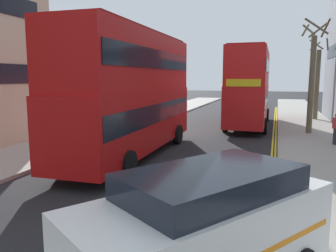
{
  "coord_description": "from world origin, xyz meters",
  "views": [
    {
      "loc": [
        4.35,
        -0.91,
        3.62
      ],
      "look_at": [
        0.5,
        11.0,
        1.8
      ],
      "focal_mm": 36.0,
      "sensor_mm": 36.0,
      "label": 1
    }
  ],
  "objects_px": {
    "taxi_minivan": "(201,233)",
    "double_decker_bus_oncoming": "(250,85)",
    "double_decker_bus_away": "(132,90)",
    "pedestrian_far": "(336,128)"
  },
  "relations": [
    {
      "from": "taxi_minivan",
      "to": "pedestrian_far",
      "type": "height_order",
      "value": "taxi_minivan"
    },
    {
      "from": "taxi_minivan",
      "to": "pedestrian_far",
      "type": "distance_m",
      "value": 14.51
    },
    {
      "from": "double_decker_bus_away",
      "to": "double_decker_bus_oncoming",
      "type": "xyz_separation_m",
      "value": [
        4.31,
        11.55,
        0.0
      ]
    },
    {
      "from": "taxi_minivan",
      "to": "double_decker_bus_oncoming",
      "type": "bearing_deg",
      "value": 92.39
    },
    {
      "from": "double_decker_bus_away",
      "to": "taxi_minivan",
      "type": "relative_size",
      "value": 2.16
    },
    {
      "from": "pedestrian_far",
      "to": "double_decker_bus_oncoming",
      "type": "bearing_deg",
      "value": 127.16
    },
    {
      "from": "double_decker_bus_away",
      "to": "taxi_minivan",
      "type": "xyz_separation_m",
      "value": [
        5.16,
        -8.88,
        -1.96
      ]
    },
    {
      "from": "double_decker_bus_oncoming",
      "to": "taxi_minivan",
      "type": "relative_size",
      "value": 2.15
    },
    {
      "from": "taxi_minivan",
      "to": "double_decker_bus_away",
      "type": "bearing_deg",
      "value": 120.17
    },
    {
      "from": "taxi_minivan",
      "to": "pedestrian_far",
      "type": "bearing_deg",
      "value": 73.68
    }
  ]
}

